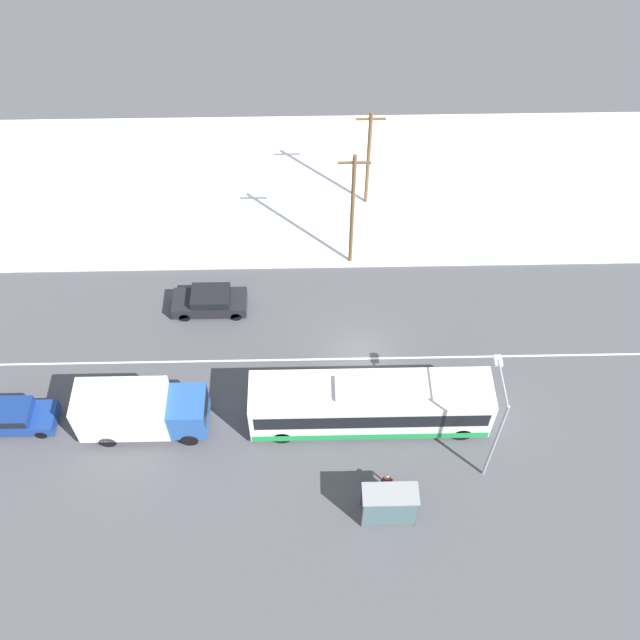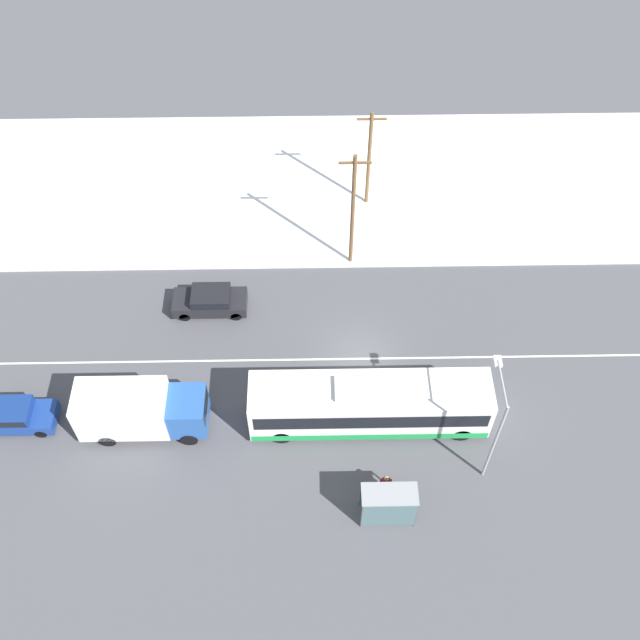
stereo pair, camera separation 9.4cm
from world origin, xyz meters
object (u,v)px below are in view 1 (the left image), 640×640
(pedestrian_at_stop, at_px, (386,482))
(utility_pole_snowlot, at_px, (368,158))
(sedan_car, at_px, (210,301))
(parked_car_near_truck, at_px, (13,416))
(box_truck, at_px, (139,410))
(city_bus, at_px, (370,405))
(streetlamp, at_px, (497,420))
(bus_shelter, at_px, (390,506))
(utility_pole_roadside, at_px, (352,210))

(pedestrian_at_stop, relative_size, utility_pole_snowlot, 0.22)
(sedan_car, relative_size, parked_car_near_truck, 1.00)
(box_truck, bearing_deg, city_bus, 0.78)
(city_bus, bearing_deg, box_truck, -179.22)
(city_bus, distance_m, streetlamp, 6.70)
(box_truck, height_order, bus_shelter, box_truck)
(box_truck, relative_size, streetlamp, 1.00)
(city_bus, relative_size, parked_car_near_truck, 2.88)
(pedestrian_at_stop, xyz_separation_m, streetlamp, (5.02, 1.50, 3.25))
(streetlamp, bearing_deg, utility_pole_roadside, 113.70)
(pedestrian_at_stop, relative_size, utility_pole_roadside, 0.19)
(streetlamp, bearing_deg, bus_shelter, -149.14)
(box_truck, xyz_separation_m, pedestrian_at_stop, (12.36, -3.87, -0.72))
(box_truck, distance_m, bus_shelter, 13.49)
(box_truck, relative_size, pedestrian_at_stop, 4.04)
(streetlamp, xyz_separation_m, utility_pole_snowlot, (-4.81, 19.09, -0.43))
(city_bus, relative_size, pedestrian_at_stop, 7.59)
(city_bus, height_order, box_truck, city_bus)
(utility_pole_roadside, bearing_deg, pedestrian_at_stop, -86.07)
(bus_shelter, xyz_separation_m, utility_pole_snowlot, (0.19, 22.08, 2.14))
(city_bus, distance_m, box_truck, 11.78)
(streetlamp, bearing_deg, parked_car_near_truck, 173.65)
(city_bus, height_order, streetlamp, streetlamp)
(bus_shelter, relative_size, streetlamp, 0.40)
(sedan_car, bearing_deg, bus_shelter, 125.44)
(utility_pole_snowlot, bearing_deg, box_truck, -126.96)
(pedestrian_at_stop, height_order, bus_shelter, bus_shelter)
(bus_shelter, bearing_deg, box_truck, 156.58)
(city_bus, height_order, utility_pole_roadside, utility_pole_roadside)
(parked_car_near_truck, xyz_separation_m, bus_shelter, (19.13, -5.68, 0.84))
(utility_pole_snowlot, bearing_deg, bus_shelter, -90.50)
(sedan_car, height_order, parked_car_near_truck, parked_car_near_truck)
(city_bus, bearing_deg, bus_shelter, -83.74)
(city_bus, xyz_separation_m, pedestrian_at_stop, (0.59, -4.03, -0.61))
(sedan_car, distance_m, utility_pole_roadside, 9.77)
(box_truck, height_order, parked_car_near_truck, box_truck)
(pedestrian_at_stop, distance_m, utility_pole_snowlot, 20.78)
(sedan_car, height_order, streetlamp, streetlamp)
(sedan_car, relative_size, utility_pole_snowlot, 0.59)
(utility_pole_snowlot, bearing_deg, streetlamp, -75.86)
(sedan_car, distance_m, utility_pole_snowlot, 13.41)
(bus_shelter, xyz_separation_m, streetlamp, (5.00, 2.99, 2.58))
(streetlamp, bearing_deg, box_truck, 172.22)
(box_truck, bearing_deg, bus_shelter, -23.42)
(utility_pole_roadside, relative_size, utility_pole_snowlot, 1.16)
(parked_car_near_truck, distance_m, bus_shelter, 19.97)
(utility_pole_snowlot, bearing_deg, city_bus, -92.77)
(sedan_car, distance_m, bus_shelter, 16.26)
(utility_pole_roadside, bearing_deg, streetlamp, -66.30)
(city_bus, height_order, pedestrian_at_stop, city_bus)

